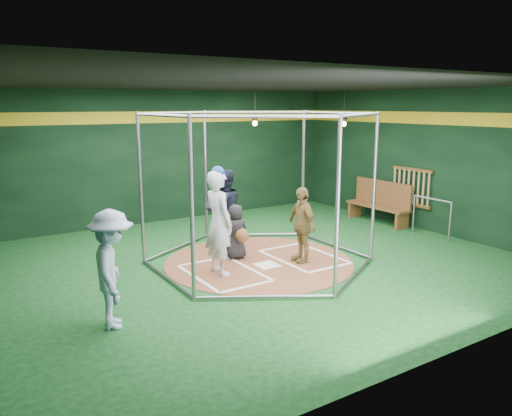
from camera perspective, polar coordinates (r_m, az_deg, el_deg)
room_shell at (r=9.77m, az=0.29°, el=3.67°), size 10.10×9.10×3.53m
clay_disc at (r=10.16m, az=0.31°, el=-6.15°), size 3.80×3.80×0.01m
home_plate at (r=9.92m, az=1.25°, el=-6.53°), size 0.43×0.43×0.01m
batter_box_left at (r=9.49m, az=-3.73°, el=-7.42°), size 1.17×1.77×0.01m
batter_box_right at (r=10.49m, az=5.44°, el=-5.56°), size 1.17×1.77×0.01m
batting_cage at (r=9.80m, az=0.31°, el=2.19°), size 4.05×4.67×3.00m
bat_rack at (r=13.43m, az=17.30°, el=2.32°), size 0.07×1.25×0.98m
pendant_lamp_near at (r=13.89m, az=-0.13°, el=10.16°), size 0.34×0.34×0.90m
pendant_lamp_far at (r=13.71m, az=10.01°, el=9.96°), size 0.34×0.34×0.90m
batter_figure at (r=9.22m, az=-4.30°, el=-1.54°), size 0.52×0.75×2.03m
visitor_leopard at (r=10.02m, az=5.24°, el=-1.90°), size 0.46×0.93×1.52m
catcher_figure at (r=10.21m, az=-2.25°, el=-2.74°), size 0.59×0.60×1.13m
umpire at (r=10.83m, az=-3.62°, el=-0.19°), size 0.87×0.69×1.76m
bystander_blue at (r=7.35m, az=-16.12°, el=-6.75°), size 0.93×1.24×1.71m
dugout_bench at (r=13.80m, az=13.97°, el=0.75°), size 0.45×1.93×1.13m
steel_railing at (r=12.61m, az=19.44°, el=-0.33°), size 0.05×1.10×0.95m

